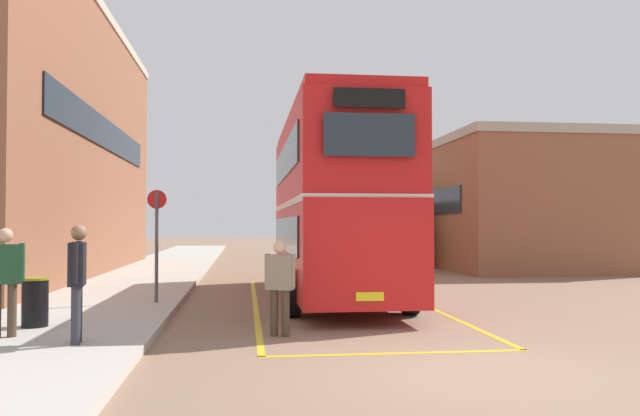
% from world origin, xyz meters
% --- Properties ---
extents(ground_plane, '(135.60, 135.60, 0.00)m').
position_xyz_m(ground_plane, '(0.00, 14.40, 0.00)').
color(ground_plane, '#846651').
extents(sidewalk_left, '(4.00, 57.60, 0.14)m').
position_xyz_m(sidewalk_left, '(-6.50, 16.80, 0.07)').
color(sidewalk_left, '#B2ADA3').
rests_on(sidewalk_left, ground).
extents(brick_building_left, '(5.44, 19.68, 10.00)m').
position_xyz_m(brick_building_left, '(-10.76, 15.86, 5.00)').
color(brick_building_left, brown).
rests_on(brick_building_left, ground).
extents(depot_building_right, '(7.71, 14.64, 5.73)m').
position_xyz_m(depot_building_right, '(9.29, 21.05, 2.87)').
color(depot_building_right, brown).
rests_on(depot_building_right, ground).
extents(double_decker_bus, '(2.84, 10.12, 4.75)m').
position_xyz_m(double_decker_bus, '(-0.71, 8.23, 2.51)').
color(double_decker_bus, black).
rests_on(double_decker_bus, ground).
extents(single_deck_bus, '(3.24, 8.30, 3.02)m').
position_xyz_m(single_deck_bus, '(3.25, 22.26, 1.64)').
color(single_deck_bus, black).
rests_on(single_deck_bus, ground).
extents(pedestrian_boarding, '(0.53, 0.38, 1.67)m').
position_xyz_m(pedestrian_boarding, '(-2.39, 2.87, 0.96)').
color(pedestrian_boarding, '#473828').
rests_on(pedestrian_boarding, ground).
extents(pedestrian_waiting_near, '(0.57, 0.34, 1.75)m').
position_xyz_m(pedestrian_waiting_near, '(-6.83, 2.55, 1.16)').
color(pedestrian_waiting_near, '#473828').
rests_on(pedestrian_waiting_near, sidewalk_left).
extents(pedestrian_waiting_far, '(0.29, 0.60, 1.80)m').
position_xyz_m(pedestrian_waiting_far, '(-5.54, 1.87, 1.20)').
color(pedestrian_waiting_far, '#2D2D38').
rests_on(pedestrian_waiting_far, sidewalk_left).
extents(litter_bin, '(0.47, 0.47, 0.86)m').
position_xyz_m(litter_bin, '(-6.68, 3.57, 0.57)').
color(litter_bin, black).
rests_on(litter_bin, sidewalk_left).
extents(bus_stop_sign, '(0.44, 0.12, 2.61)m').
position_xyz_m(bus_stop_sign, '(-5.03, 6.83, 1.72)').
color(bus_stop_sign, '#4C4C51').
rests_on(bus_stop_sign, sidewalk_left).
extents(bay_marking_yellow, '(4.22, 12.11, 0.01)m').
position_xyz_m(bay_marking_yellow, '(-0.71, 6.34, 0.00)').
color(bay_marking_yellow, gold).
rests_on(bay_marking_yellow, ground).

